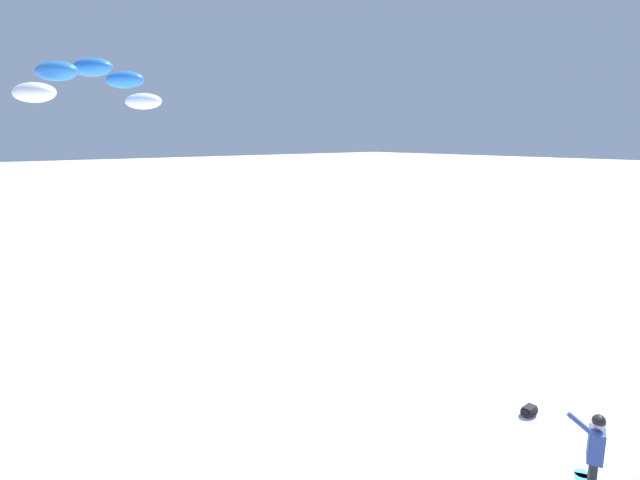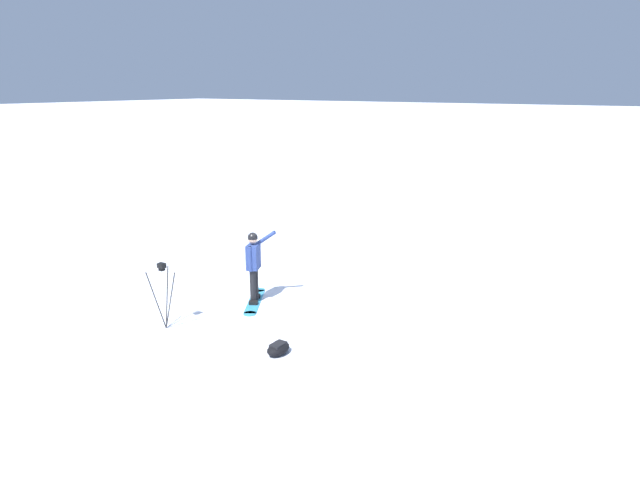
% 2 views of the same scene
% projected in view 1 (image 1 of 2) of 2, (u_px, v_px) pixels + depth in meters
% --- Properties ---
extents(ground_plane, '(300.00, 300.00, 0.00)m').
position_uv_depth(ground_plane, '(567.00, 479.00, 9.80)').
color(ground_plane, white).
extents(snowboarder, '(0.65, 0.62, 1.75)m').
position_uv_depth(snowboarder, '(595.00, 449.00, 8.99)').
color(snowboarder, black).
rests_on(snowboarder, ground_plane).
extents(traction_kite, '(4.06, 2.66, 1.16)m').
position_uv_depth(traction_kite, '(93.00, 83.00, 12.61)').
color(traction_kite, white).
extents(gear_bag_large, '(0.55, 0.35, 0.23)m').
position_uv_depth(gear_bag_large, '(529.00, 411.00, 12.01)').
color(gear_bag_large, black).
rests_on(gear_bag_large, ground_plane).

